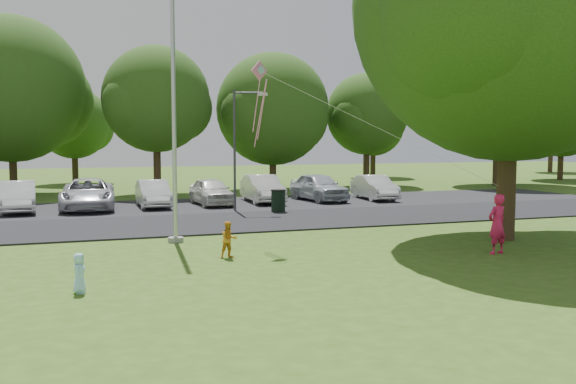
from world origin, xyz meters
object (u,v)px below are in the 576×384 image
object	(u,v)px
trash_can	(278,201)
child_blue	(79,273)
woman	(497,224)
kite	(266,87)
flagpole	(174,112)
child_yellow	(229,240)
street_lamp	(239,139)
big_tree	(511,10)

from	to	relation	value
trash_can	child_blue	distance (m)	15.35
child_blue	woman	bearing A→B (deg)	-77.72
kite	flagpole	bearing A→B (deg)	130.52
flagpole	child_yellow	distance (m)	4.95
flagpole	trash_can	world-z (taller)	flagpole
flagpole	woman	distance (m)	10.38
trash_can	kite	distance (m)	9.59
trash_can	child_yellow	world-z (taller)	trash_can
woman	child_yellow	size ratio (longest dim) A/B	1.69
kite	woman	bearing A→B (deg)	-52.34
flagpole	child_blue	xyz separation A→B (m)	(-3.09, -6.11, -3.73)
child_yellow	child_blue	xyz separation A→B (m)	(-4.04, -2.92, -0.08)
trash_can	child_yellow	bearing A→B (deg)	-115.84
trash_can	woman	size ratio (longest dim) A/B	0.60
street_lamp	child_yellow	bearing A→B (deg)	-91.80
trash_can	big_tree	xyz separation A→B (m)	(4.57, -9.68, 6.85)
big_tree	flagpole	bearing A→B (deg)	162.77
flagpole	kite	xyz separation A→B (m)	(2.58, -1.47, 0.71)
woman	child_yellow	distance (m)	7.70
woman	child_blue	distance (m)	11.52
trash_can	kite	world-z (taller)	kite
trash_can	kite	bearing A→B (deg)	-111.06
big_tree	kite	world-z (taller)	big_tree
big_tree	woman	bearing A→B (deg)	-132.65
flagpole	child_yellow	bearing A→B (deg)	-73.38
woman	child_yellow	world-z (taller)	woman
street_lamp	flagpole	bearing A→B (deg)	-104.11
child_yellow	woman	bearing A→B (deg)	-22.92
child_yellow	child_blue	size ratio (longest dim) A/B	1.17
big_tree	child_blue	bearing A→B (deg)	-167.53
trash_can	woman	xyz separation A→B (m)	(2.74, -11.66, 0.34)
woman	child_blue	xyz separation A→B (m)	(-11.48, -0.96, -0.43)
street_lamp	trash_can	distance (m)	3.30
flagpole	big_tree	bearing A→B (deg)	-17.23
woman	child_yellow	xyz separation A→B (m)	(-7.43, 1.96, -0.35)
big_tree	child_yellow	bearing A→B (deg)	-179.84
trash_can	big_tree	bearing A→B (deg)	-64.74
child_yellow	child_blue	bearing A→B (deg)	-152.33
woman	trash_can	bearing A→B (deg)	-87.84
trash_can	woman	distance (m)	11.98
flagpole	big_tree	world-z (taller)	big_tree
flagpole	woman	xyz separation A→B (m)	(8.39, -5.16, -3.30)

